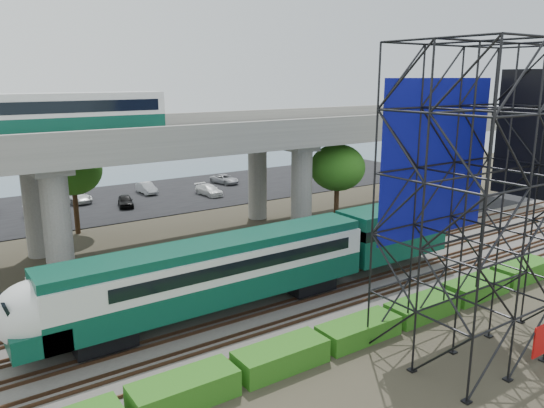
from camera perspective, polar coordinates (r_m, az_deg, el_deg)
ground at (r=31.54m, az=2.43°, el=-11.79°), size 140.00×140.00×0.00m
ballast_bed at (r=32.97m, az=0.32°, el=-10.41°), size 90.00×12.00×0.20m
service_road at (r=39.78m, az=-6.68°, el=-6.31°), size 90.00×5.00×0.08m
parking_lot at (r=60.83m, az=-17.05°, el=0.16°), size 90.00×18.00×0.08m
harbor_water at (r=81.76m, az=-21.72°, el=3.09°), size 140.00×40.00×0.03m
rail_tracks at (r=32.90m, az=0.32°, el=-10.12°), size 90.00×9.52×0.16m
commuter_train at (r=30.98m, az=-2.56°, el=-6.49°), size 29.30×3.06×4.30m
overpass at (r=42.53m, az=-11.09°, el=6.17°), size 80.00×12.00×12.40m
scaffold_tower at (r=27.66m, az=21.89°, el=0.00°), size 9.36×6.36×15.00m
hedge_strip at (r=28.94m, az=9.31°, el=-13.17°), size 34.60×1.80×1.20m
trees at (r=41.67m, az=-16.25°, el=2.04°), size 40.94×16.94×7.69m
parked_cars at (r=60.60m, az=-16.74°, el=0.76°), size 35.69×9.57×1.29m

